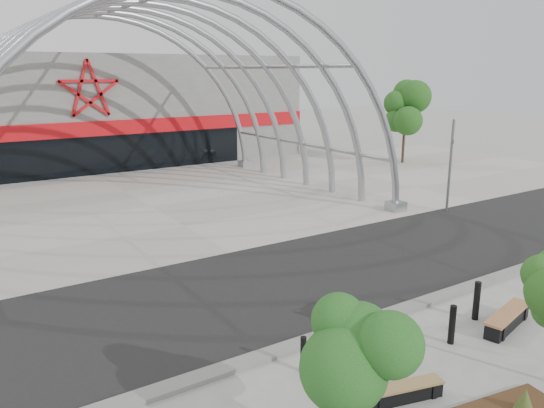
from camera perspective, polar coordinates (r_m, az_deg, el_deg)
ground at (r=15.34m, az=8.37°, el=-12.58°), size 140.00×140.00×0.00m
road at (r=17.85m, az=0.88°, el=-8.42°), size 140.00×7.00×0.02m
forecourt at (r=28.12m, az=-12.87°, el=-0.29°), size 60.00×17.00×0.04m
kerb at (r=15.15m, az=9.02°, el=-12.72°), size 60.00×0.50×0.12m
arena_building at (r=44.67m, az=-21.35°, el=9.52°), size 34.00×15.24×8.00m
vault_canopy at (r=28.12m, az=-12.87°, el=-0.30°), size 20.80×15.80×20.36m
signal_pole at (r=27.49m, az=18.63°, el=4.07°), size 0.22×0.65×4.59m
street_tree_0 at (r=9.42m, az=10.06°, el=-13.55°), size 1.54×1.54×3.50m
bench_0 at (r=12.34m, az=14.01°, el=-19.08°), size 1.83×0.82×0.37m
bench_1 at (r=16.21m, az=23.98°, el=-11.31°), size 2.28×1.00×0.47m
bollard_0 at (r=12.84m, az=3.38°, el=-15.85°), size 0.14×0.14×0.89m
bollard_1 at (r=14.82m, az=8.57°, el=-11.65°), size 0.14×0.14×0.90m
bollard_2 at (r=13.48m, az=12.64°, el=-14.35°), size 0.16×0.16×1.01m
bollard_3 at (r=14.70m, az=18.80°, el=-12.18°), size 0.17×0.17×1.05m
bollard_4 at (r=16.24m, az=21.15°, el=-9.68°), size 0.18×0.18×1.13m
bg_tree_1 at (r=41.39m, az=14.18°, el=10.11°), size 2.70×2.70×5.91m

